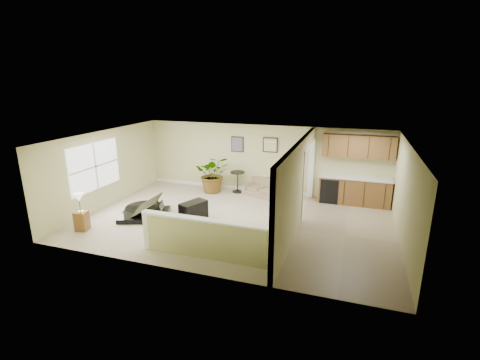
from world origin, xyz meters
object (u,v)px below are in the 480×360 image
(loveseat, at_px, (263,187))
(palm_plant, at_px, (213,174))
(small_plant, at_px, (286,193))
(piano_bench, at_px, (194,211))
(accent_table, at_px, (238,179))
(piano, at_px, (145,198))
(lamp_stand, at_px, (81,215))

(loveseat, distance_m, palm_plant, 1.90)
(loveseat, distance_m, small_plant, 0.93)
(loveseat, bearing_deg, palm_plant, -153.09)
(piano_bench, distance_m, loveseat, 3.21)
(loveseat, relative_size, accent_table, 2.03)
(piano_bench, height_order, palm_plant, palm_plant)
(palm_plant, bearing_deg, accent_table, 16.90)
(accent_table, bearing_deg, small_plant, -7.11)
(accent_table, bearing_deg, palm_plant, -163.10)
(piano, xyz_separation_m, piano_bench, (1.55, 0.16, -0.28))
(small_plant, relative_size, lamp_stand, 0.54)
(accent_table, bearing_deg, piano_bench, -97.76)
(accent_table, bearing_deg, piano, -122.30)
(piano_bench, distance_m, accent_table, 2.95)
(loveseat, xyz_separation_m, lamp_stand, (-4.01, -4.58, 0.16))
(piano, height_order, accent_table, piano)
(piano_bench, bearing_deg, small_plant, 49.51)
(loveseat, distance_m, lamp_stand, 6.09)
(palm_plant, bearing_deg, small_plant, 0.52)
(piano, xyz_separation_m, accent_table, (1.95, 3.08, -0.05))
(piano_bench, xyz_separation_m, palm_plant, (-0.46, 2.66, 0.41))
(piano, distance_m, lamp_stand, 1.86)
(accent_table, xyz_separation_m, small_plant, (1.89, -0.24, -0.26))
(lamp_stand, bearing_deg, accent_table, 56.65)
(palm_plant, distance_m, lamp_stand, 4.85)
(palm_plant, bearing_deg, lamp_stand, -116.55)
(piano_bench, distance_m, small_plant, 3.52)
(accent_table, bearing_deg, lamp_stand, -123.35)
(palm_plant, relative_size, lamp_stand, 1.46)
(piano, bearing_deg, accent_table, 37.93)
(piano, relative_size, palm_plant, 1.23)
(piano_bench, height_order, accent_table, accent_table)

